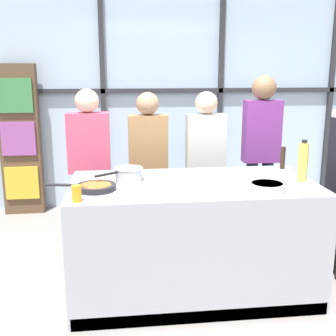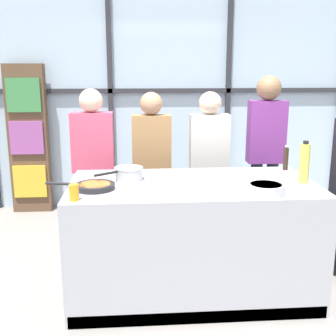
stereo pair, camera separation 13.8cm
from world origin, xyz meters
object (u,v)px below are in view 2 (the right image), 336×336
at_px(spectator_far_right, 266,147).
at_px(spectator_far_left, 93,160).
at_px(spectator_center_left, 152,160).
at_px(white_plate, 246,175).
at_px(spectator_center_right, 209,159).
at_px(saucepan, 128,173).
at_px(mixing_bowl, 266,188).
at_px(frying_pan, 94,186).
at_px(pepper_grinder, 286,158).
at_px(juice_glass_near, 74,192).
at_px(oil_bottle, 304,163).

bearing_deg(spectator_far_right, spectator_far_left, 0.00).
bearing_deg(spectator_center_left, white_plate, 135.08).
bearing_deg(spectator_center_left, spectator_center_right, -180.00).
height_order(saucepan, mixing_bowl, saucepan).
distance_m(frying_pan, mixing_bowl, 1.27).
bearing_deg(pepper_grinder, saucepan, -169.89).
relative_size(saucepan, juice_glass_near, 3.30).
relative_size(spectator_far_left, spectator_far_right, 0.93).
height_order(mixing_bowl, pepper_grinder, pepper_grinder).
height_order(spectator_center_right, pepper_grinder, spectator_center_right).
bearing_deg(frying_pan, spectator_far_right, 33.04).
relative_size(frying_pan, white_plate, 2.20).
distance_m(oil_bottle, juice_glass_near, 1.78).
distance_m(spectator_center_left, spectator_far_right, 1.17).
height_order(spectator_far_left, spectator_center_left, spectator_far_left).
xyz_separation_m(spectator_far_left, saucepan, (0.36, -0.82, 0.06)).
xyz_separation_m(saucepan, white_plate, (0.99, 0.05, -0.05)).
bearing_deg(white_plate, juice_glass_near, -157.07).
bearing_deg(mixing_bowl, saucepan, 155.76).
xyz_separation_m(spectator_center_right, mixing_bowl, (0.20, -1.27, 0.05)).
height_order(spectator_far_right, saucepan, spectator_far_right).
xyz_separation_m(spectator_far_left, spectator_center_left, (0.58, -0.00, -0.01)).
xyz_separation_m(spectator_center_right, saucepan, (-0.80, -0.82, 0.07)).
bearing_deg(mixing_bowl, frying_pan, 170.73).
relative_size(spectator_center_left, spectator_center_right, 1.00).
height_order(spectator_center_left, frying_pan, spectator_center_left).
xyz_separation_m(spectator_far_right, mixing_bowl, (-0.39, -1.27, -0.07)).
bearing_deg(frying_pan, spectator_center_right, 45.28).
distance_m(spectator_center_right, spectator_far_right, 0.60).
bearing_deg(saucepan, spectator_center_left, 75.07).
bearing_deg(oil_bottle, frying_pan, -177.99).
distance_m(spectator_far_left, pepper_grinder, 1.85).
distance_m(spectator_center_left, juice_glass_near, 1.46).
xyz_separation_m(saucepan, pepper_grinder, (1.39, 0.25, 0.05)).
height_order(spectator_center_left, juice_glass_near, spectator_center_left).
relative_size(frying_pan, mixing_bowl, 1.91).
bearing_deg(white_plate, saucepan, -177.00).
relative_size(spectator_center_left, pepper_grinder, 7.10).
relative_size(spectator_center_right, pepper_grinder, 7.11).
height_order(white_plate, mixing_bowl, mixing_bowl).
height_order(spectator_far_right, mixing_bowl, spectator_far_right).
distance_m(spectator_center_left, mixing_bowl, 1.50).
xyz_separation_m(spectator_far_right, white_plate, (-0.40, -0.77, -0.10)).
distance_m(spectator_far_right, juice_glass_near, 2.21).
distance_m(saucepan, oil_bottle, 1.40).
relative_size(spectator_far_right, saucepan, 4.63).
distance_m(mixing_bowl, pepper_grinder, 0.81).
relative_size(spectator_center_right, oil_bottle, 4.75).
bearing_deg(white_plate, spectator_center_left, 135.08).
xyz_separation_m(oil_bottle, pepper_grinder, (0.01, 0.44, -0.06)).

